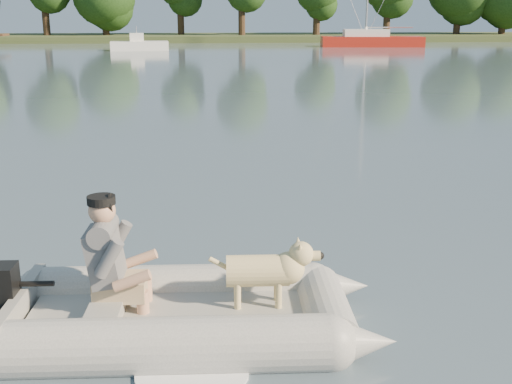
{
  "coord_description": "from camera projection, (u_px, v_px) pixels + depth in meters",
  "views": [
    {
      "loc": [
        -0.03,
        -5.95,
        2.87
      ],
      "look_at": [
        0.56,
        1.54,
        0.75
      ],
      "focal_mm": 45.0,
      "sensor_mm": 36.0,
      "label": 1
    }
  ],
  "objects": [
    {
      "name": "water",
      "position": [
        213.0,
        305.0,
        6.49
      ],
      "size": [
        160.0,
        160.0,
        0.0
      ],
      "primitive_type": "plane",
      "color": "slate",
      "rests_on": "ground"
    },
    {
      "name": "shore_bank",
      "position": [
        205.0,
        38.0,
        65.92
      ],
      "size": [
        160.0,
        12.0,
        0.7
      ],
      "primitive_type": "cube",
      "color": "#47512D",
      "rests_on": "water"
    },
    {
      "name": "dinghy",
      "position": [
        186.0,
        272.0,
        5.8
      ],
      "size": [
        4.57,
        2.94,
        1.4
      ],
      "primitive_type": null,
      "rotation": [
        0.0,
        0.0,
        -0.03
      ],
      "color": "gray",
      "rests_on": "water"
    },
    {
      "name": "man",
      "position": [
        107.0,
        252.0,
        5.77
      ],
      "size": [
        0.75,
        0.65,
        1.09
      ],
      "primitive_type": null,
      "rotation": [
        0.0,
        0.0,
        -0.03
      ],
      "color": "slate",
      "rests_on": "dinghy"
    },
    {
      "name": "dog",
      "position": [
        258.0,
        276.0,
        5.9
      ],
      "size": [
        0.95,
        0.37,
        0.63
      ],
      "primitive_type": null,
      "rotation": [
        0.0,
        0.0,
        -0.03
      ],
      "color": "tan",
      "rests_on": "dinghy"
    },
    {
      "name": "outboard_motor",
      "position": [
        1.0,
        304.0,
        5.81
      ],
      "size": [
        0.43,
        0.31,
        0.79
      ],
      "primitive_type": null,
      "rotation": [
        0.0,
        0.0,
        -0.03
      ],
      "color": "black",
      "rests_on": "dinghy"
    },
    {
      "name": "motorboat",
      "position": [
        139.0,
        39.0,
        48.73
      ],
      "size": [
        4.68,
        2.22,
        1.91
      ],
      "primitive_type": null,
      "rotation": [
        0.0,
        0.0,
        0.11
      ],
      "color": "white",
      "rests_on": "water"
    },
    {
      "name": "sailboat",
      "position": [
        371.0,
        40.0,
        54.26
      ],
      "size": [
        8.7,
        3.33,
        11.69
      ],
      "rotation": [
        0.0,
        0.0,
        -0.09
      ],
      "color": "#A41E12",
      "rests_on": "water"
    }
  ]
}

